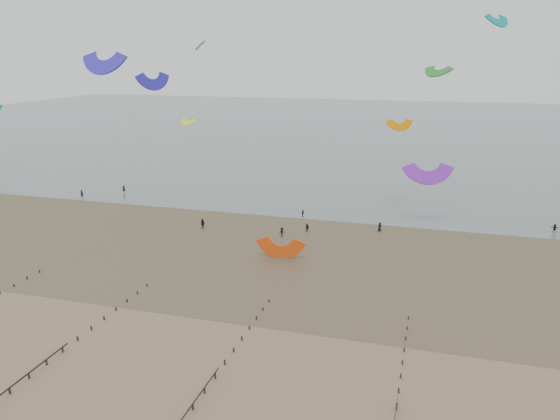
% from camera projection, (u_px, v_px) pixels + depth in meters
% --- Properties ---
extents(ground, '(500.00, 500.00, 0.00)m').
position_uv_depth(ground, '(204.00, 342.00, 62.01)').
color(ground, brown).
rests_on(ground, ground).
extents(sea_and_shore, '(500.00, 665.00, 0.03)m').
position_uv_depth(sea_and_shore, '(263.00, 242.00, 94.88)').
color(sea_and_shore, '#475654').
rests_on(sea_and_shore, ground).
extents(kitesurfer_lead, '(0.71, 0.49, 1.87)m').
position_uv_depth(kitesurfer_lead, '(82.00, 194.00, 124.21)').
color(kitesurfer_lead, black).
rests_on(kitesurfer_lead, ground).
extents(kitesurfers, '(110.28, 21.85, 1.90)m').
position_uv_depth(kitesurfers, '(346.00, 224.00, 102.07)').
color(kitesurfers, black).
rests_on(kitesurfers, ground).
extents(grounded_kite, '(6.93, 5.52, 3.69)m').
position_uv_depth(grounded_kite, '(281.00, 258.00, 87.68)').
color(grounded_kite, '#E8490E').
rests_on(grounded_kite, ground).
extents(kites_airborne, '(248.61, 103.12, 35.48)m').
position_uv_depth(kites_airborne, '(342.00, 109.00, 132.16)').
color(kites_airborne, '#1D7D25').
rests_on(kites_airborne, ground).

